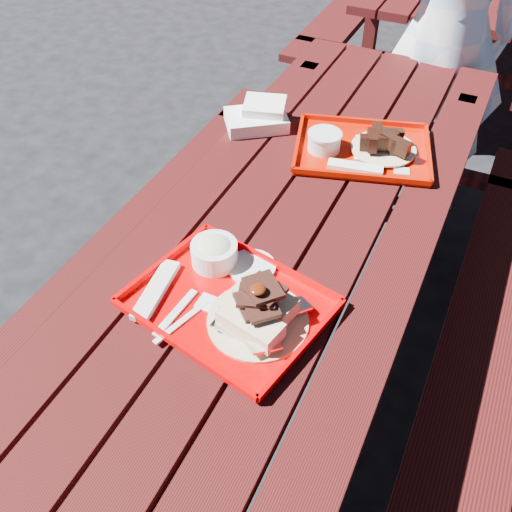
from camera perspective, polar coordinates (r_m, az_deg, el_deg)
name	(u,v)px	position (r m, az deg, el deg)	size (l,w,h in m)	color
ground	(274,397)	(2.06, 1.85, -13.87)	(60.00, 60.00, 0.00)	black
picnic_table_near	(279,289)	(1.62, 2.29, -3.27)	(1.41, 2.40, 0.75)	#3E0C0E
near_tray	(234,292)	(1.31, -2.25, -3.65)	(0.49, 0.41, 0.14)	#CF0002
far_tray	(360,147)	(1.81, 10.38, 10.63)	(0.48, 0.42, 0.07)	#B01000
white_cloth	(259,116)	(1.91, 0.27, 13.78)	(0.24, 0.23, 0.08)	white
person	(446,34)	(2.51, 18.44, 20.32)	(0.60, 0.39, 1.64)	#B3D7F9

